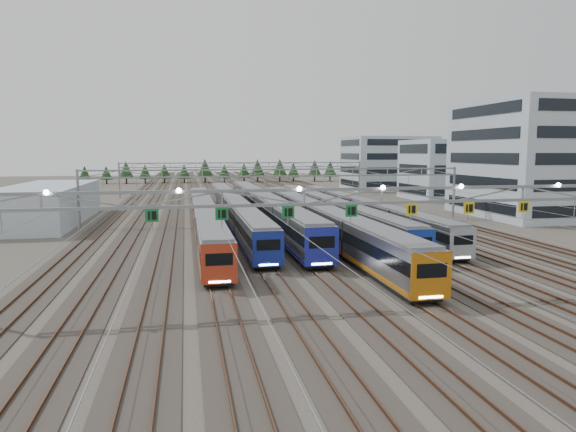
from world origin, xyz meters
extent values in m
plane|color=#47423A|center=(0.00, 0.00, 0.00)|extent=(400.00, 400.00, 0.00)
cube|color=#2D2823|center=(0.00, 100.00, 0.04)|extent=(54.00, 260.00, 0.08)
cube|color=brown|center=(-25.47, 100.00, 0.16)|extent=(0.08, 260.00, 0.16)
cube|color=brown|center=(25.47, 100.00, 0.16)|extent=(0.08, 260.00, 0.16)
cube|color=brown|center=(-0.72, 100.00, 0.16)|extent=(0.08, 260.00, 0.16)
cube|color=brown|center=(0.72, 100.00, 0.16)|extent=(0.08, 260.00, 0.16)
cube|color=black|center=(-11.25, 32.45, 0.41)|extent=(2.30, 56.87, 0.35)
cube|color=#96989D|center=(-11.25, 32.45, 2.10)|extent=(2.71, 58.03, 3.05)
cube|color=black|center=(-11.25, 32.45, 2.47)|extent=(2.77, 57.74, 0.92)
cube|color=#BC371D|center=(-11.25, 32.45, 0.82)|extent=(2.76, 57.74, 0.34)
cube|color=slate|center=(-11.25, 32.45, 3.72)|extent=(2.44, 56.87, 0.24)
cube|color=#BC371D|center=(-11.25, 3.48, 2.10)|extent=(2.73, 0.12, 3.05)
cube|color=black|center=(-11.25, 3.45, 2.47)|extent=(2.03, 0.10, 0.92)
cube|color=white|center=(-11.25, 3.42, 0.77)|extent=(1.63, 0.06, 0.15)
cube|color=black|center=(-6.75, 41.72, 0.42)|extent=(2.33, 65.27, 0.35)
cube|color=#96989D|center=(-6.75, 41.72, 2.12)|extent=(2.74, 66.60, 3.08)
cube|color=black|center=(-6.75, 41.72, 2.49)|extent=(2.80, 66.27, 0.93)
cube|color=navy|center=(-6.75, 41.72, 0.83)|extent=(2.79, 66.27, 0.34)
cube|color=slate|center=(-6.75, 41.72, 3.76)|extent=(2.46, 65.27, 0.24)
cube|color=navy|center=(-6.75, 8.47, 2.12)|extent=(2.76, 0.12, 3.08)
cube|color=black|center=(-6.75, 8.44, 2.49)|extent=(2.05, 0.10, 0.93)
cube|color=white|center=(-6.75, 8.41, 0.78)|extent=(1.64, 0.06, 0.15)
cube|color=black|center=(-2.25, 40.46, 0.43)|extent=(2.55, 64.32, 0.39)
cube|color=#96989D|center=(-2.25, 40.46, 2.30)|extent=(3.00, 65.64, 3.37)
cube|color=black|center=(-2.25, 40.46, 2.71)|extent=(3.06, 65.31, 1.02)
cube|color=#2029AE|center=(-2.25, 40.46, 0.88)|extent=(3.05, 65.31, 0.37)
cube|color=slate|center=(-2.25, 40.46, 4.10)|extent=(2.70, 64.32, 0.27)
cube|color=#2029AE|center=(-2.25, 7.69, 2.30)|extent=(3.02, 0.12, 3.37)
cube|color=black|center=(-2.25, 7.66, 2.71)|extent=(2.25, 0.10, 1.02)
cube|color=white|center=(-2.25, 7.63, 0.83)|extent=(1.80, 0.06, 0.16)
cube|color=black|center=(2.25, 26.84, 0.42)|extent=(2.43, 59.47, 0.37)
cube|color=#96989D|center=(2.25, 26.84, 2.21)|extent=(2.86, 60.68, 3.22)
cube|color=black|center=(2.25, 26.84, 2.59)|extent=(2.92, 60.38, 0.97)
cube|color=#C46F11|center=(2.25, 26.84, 0.85)|extent=(2.91, 60.38, 0.36)
cube|color=slate|center=(2.25, 26.84, 3.92)|extent=(2.57, 59.47, 0.26)
cube|color=#C46F11|center=(2.25, -3.45, 2.21)|extent=(2.88, 0.12, 3.22)
cube|color=black|center=(2.25, -3.48, 2.59)|extent=(2.15, 0.10, 0.97)
cube|color=white|center=(2.25, -3.51, 0.80)|extent=(1.72, 0.06, 0.15)
cube|color=black|center=(6.75, 36.75, 0.41)|extent=(2.26, 57.68, 0.34)
cube|color=#96989D|center=(6.75, 36.75, 2.07)|extent=(2.66, 58.86, 3.00)
cube|color=black|center=(6.75, 36.75, 2.43)|extent=(2.72, 58.57, 0.90)
cube|color=#1836A9|center=(6.75, 36.75, 0.81)|extent=(2.71, 58.57, 0.33)
cube|color=slate|center=(6.75, 36.75, 3.66)|extent=(2.40, 57.68, 0.24)
cube|color=#1836A9|center=(6.75, 7.37, 2.07)|extent=(2.68, 0.12, 3.00)
cube|color=black|center=(6.75, 7.34, 2.43)|extent=(2.00, 0.10, 0.90)
cube|color=white|center=(6.75, 7.31, 0.76)|extent=(1.60, 0.06, 0.14)
cube|color=black|center=(11.25, 36.95, 0.41)|extent=(2.19, 56.60, 0.33)
cube|color=#96989D|center=(11.25, 36.95, 2.01)|extent=(2.57, 57.75, 2.89)
cube|color=black|center=(11.25, 36.95, 2.36)|extent=(2.63, 57.46, 0.87)
cube|color=#999FA7|center=(11.25, 36.95, 0.79)|extent=(2.62, 57.46, 0.32)
cube|color=slate|center=(11.25, 36.95, 3.55)|extent=(2.31, 56.60, 0.23)
cube|color=#999FA7|center=(11.25, 8.13, 2.01)|extent=(2.59, 0.12, 2.89)
cube|color=black|center=(11.25, 8.10, 2.36)|extent=(1.93, 0.10, 0.87)
cube|color=white|center=(11.25, 8.07, 0.75)|extent=(1.54, 0.06, 0.14)
cube|color=gray|center=(0.00, 0.00, 7.80)|extent=(56.00, 0.22, 0.22)
cube|color=gray|center=(0.00, 0.00, 6.80)|extent=(56.00, 0.22, 0.22)
cube|color=#177334|center=(-15.75, -0.12, 6.30)|extent=(0.85, 0.06, 0.85)
cube|color=#177334|center=(-11.25, -0.12, 6.30)|extent=(0.85, 0.06, 0.85)
cube|color=#177334|center=(-6.75, -0.12, 6.30)|extent=(0.85, 0.06, 0.85)
cube|color=#177334|center=(-2.25, -0.12, 6.30)|extent=(0.85, 0.06, 0.85)
cube|color=yellow|center=(2.25, -0.12, 6.30)|extent=(0.85, 0.06, 0.85)
cube|color=yellow|center=(6.75, -0.12, 6.30)|extent=(0.85, 0.06, 0.85)
cube|color=yellow|center=(11.25, -0.12, 6.30)|extent=(0.85, 0.06, 0.85)
cylinder|color=gray|center=(-28.00, 40.00, 4.00)|extent=(0.36, 0.36, 8.00)
cylinder|color=gray|center=(28.00, 40.00, 4.00)|extent=(0.36, 0.36, 8.00)
cube|color=gray|center=(0.00, 40.00, 7.80)|extent=(56.00, 0.22, 0.22)
cube|color=gray|center=(0.00, 40.00, 6.80)|extent=(56.00, 0.22, 0.22)
cylinder|color=gray|center=(-28.00, 85.00, 4.00)|extent=(0.36, 0.36, 8.00)
cylinder|color=gray|center=(28.00, 85.00, 4.00)|extent=(0.36, 0.36, 8.00)
cube|color=gray|center=(0.00, 85.00, 7.80)|extent=(56.00, 0.22, 0.22)
cube|color=gray|center=(0.00, 85.00, 6.80)|extent=(56.00, 0.22, 0.22)
cube|color=#A9BBCA|center=(41.08, 39.34, 9.19)|extent=(18.00, 22.00, 18.38)
cube|color=#A9BBCA|center=(41.52, 69.40, 6.46)|extent=(14.00, 16.00, 12.92)
cube|color=#A9BBCA|center=(40.94, 98.76, 7.17)|extent=(22.00, 18.00, 14.34)
cube|color=#A9BBCA|center=(-33.60, 46.61, 2.74)|extent=(10.00, 30.00, 5.48)
camera|label=1|loc=(-13.56, -34.09, 10.40)|focal=32.00mm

